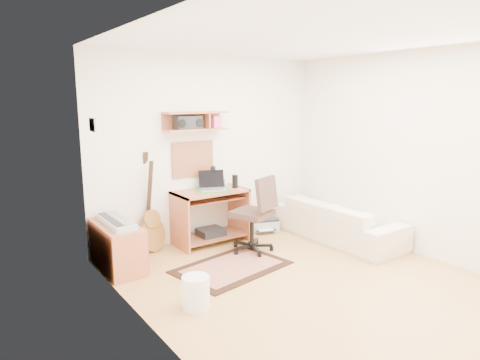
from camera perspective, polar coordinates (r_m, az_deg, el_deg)
floor at (r=4.91m, az=8.76°, el=-13.34°), size 3.60×4.00×0.01m
ceiling at (r=4.52m, az=9.76°, el=18.43°), size 3.60×4.00×0.01m
back_wall at (r=6.12m, az=-4.02°, el=4.30°), size 3.60×0.01×2.60m
left_wall at (r=3.54m, az=-12.21°, el=-0.77°), size 0.01×4.00×2.60m
right_wall at (r=5.93m, az=21.84°, el=3.34°), size 0.01×4.00×2.60m
wall_shelf at (r=5.82m, az=-5.95°, el=7.88°), size 0.90×0.25×0.26m
cork_board at (r=5.96m, az=-6.35°, el=2.83°), size 0.64×0.03×0.49m
wall_photo at (r=4.90m, az=-19.20°, el=7.02°), size 0.02×0.20×0.15m
desk at (r=5.97m, az=-3.98°, el=-4.93°), size 1.00×0.55×0.75m
laptop at (r=5.85m, az=-3.70°, el=-0.11°), size 0.46×0.46×0.27m
speaker at (r=6.02m, az=-0.68°, el=-0.18°), size 0.08×0.08×0.19m
desk_lamp at (r=6.05m, az=-3.46°, el=0.48°), size 0.11×0.11×0.32m
pencil_cup at (r=6.09m, az=-2.39°, el=-0.45°), size 0.07×0.07×0.11m
boombox at (r=5.76m, az=-7.01°, el=7.63°), size 0.36×0.17×0.19m
rug at (r=5.20m, az=-1.11°, el=-11.61°), size 1.43×1.08×0.02m
task_chair at (r=5.58m, az=1.62°, el=-4.52°), size 0.68×0.68×1.03m
cabinet at (r=5.29m, az=-16.18°, el=-8.60°), size 0.40×0.90×0.55m
music_keyboard at (r=5.19m, az=-16.36°, el=-5.38°), size 0.24×0.78×0.07m
guitar at (r=5.65m, az=-11.82°, el=-3.01°), size 0.39×0.28×1.33m
waste_basket at (r=4.25m, az=-5.96°, el=-14.78°), size 0.34×0.34×0.32m
printer at (r=6.62m, az=2.89°, el=-5.94°), size 0.57×0.51×0.18m
sofa at (r=6.23m, az=13.10°, el=-4.51°), size 0.56×1.92×0.75m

